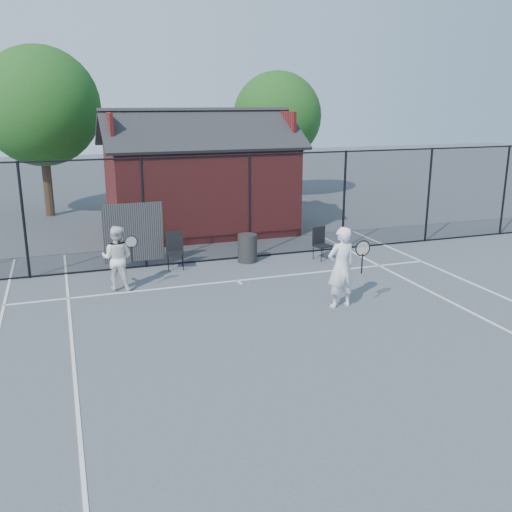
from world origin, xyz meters
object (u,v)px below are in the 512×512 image
object	(u,v)px
clubhouse	(199,185)
player_front	(341,267)
chair_right	(322,244)
chair_left	(175,251)
player_back	(117,258)
waste_bin	(247,248)

from	to	relation	value
clubhouse	player_front	xyz separation A→B (m)	(1.09, -8.53, -0.69)
player_front	chair_right	size ratio (longest dim) A/B	1.99
chair_left	chair_right	world-z (taller)	chair_left
player_back	waste_bin	distance (m)	3.95
waste_bin	player_back	bearing A→B (deg)	-160.87
clubhouse	waste_bin	bearing A→B (deg)	-86.17
chair_right	waste_bin	distance (m)	2.15
chair_left	waste_bin	world-z (taller)	chair_left
chair_left	waste_bin	xyz separation A→B (m)	(2.06, 0.00, -0.09)
player_back	waste_bin	size ratio (longest dim) A/B	1.98
player_back	player_front	bearing A→B (deg)	-32.28
player_front	chair_left	size ratio (longest dim) A/B	1.86
waste_bin	player_front	bearing A→B (deg)	-79.15
player_back	waste_bin	xyz separation A→B (m)	(3.71, 1.29, -0.39)
chair_left	chair_right	size ratio (longest dim) A/B	1.07
chair_left	clubhouse	bearing A→B (deg)	77.04
player_front	waste_bin	size ratio (longest dim) A/B	2.29
chair_left	waste_bin	distance (m)	2.07
clubhouse	player_back	world-z (taller)	clubhouse
chair_right	waste_bin	bearing A→B (deg)	152.65
clubhouse	chair_left	world-z (taller)	clubhouse
player_front	chair_right	world-z (taller)	player_front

